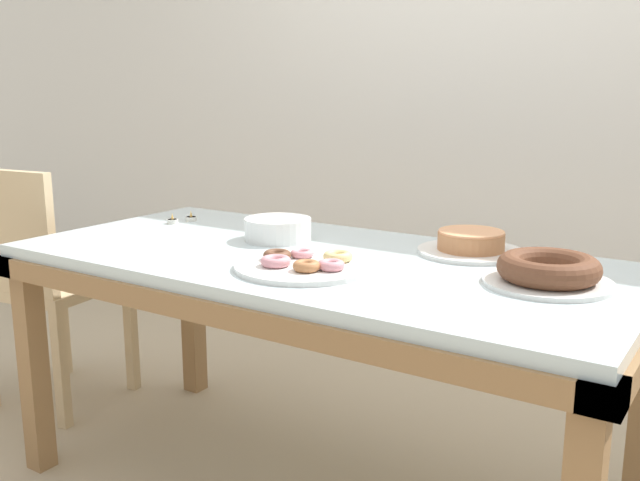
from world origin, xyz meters
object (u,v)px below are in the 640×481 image
(cake_golden_bundt, at_px, (548,271))
(tealight_near_cakes, at_px, (172,221))
(cake_chocolate_round, at_px, (471,244))
(tealight_left_edge, at_px, (287,224))
(plate_stack, at_px, (278,229))
(chair, at_px, (41,276))
(pastry_platter, at_px, (304,264))
(tealight_centre, at_px, (191,218))

(cake_golden_bundt, height_order, tealight_near_cakes, cake_golden_bundt)
(cake_chocolate_round, distance_m, cake_golden_bundt, 0.35)
(tealight_left_edge, height_order, tealight_near_cakes, same)
(cake_chocolate_round, height_order, plate_stack, plate_stack)
(tealight_near_cakes, bearing_deg, plate_stack, -2.05)
(plate_stack, bearing_deg, chair, -171.00)
(pastry_platter, xyz_separation_m, plate_stack, (-0.27, 0.25, 0.02))
(chair, height_order, cake_chocolate_round, chair)
(tealight_left_edge, bearing_deg, chair, -158.64)
(chair, xyz_separation_m, tealight_left_edge, (0.90, 0.35, 0.24))
(pastry_platter, height_order, tealight_left_edge, pastry_platter)
(tealight_centre, bearing_deg, pastry_platter, -25.27)
(cake_chocolate_round, xyz_separation_m, tealight_left_edge, (-0.68, 0.04, -0.02))
(cake_golden_bundt, bearing_deg, tealight_centre, 173.59)
(cake_golden_bundt, height_order, tealight_centre, cake_golden_bundt)
(cake_chocolate_round, distance_m, tealight_near_cakes, 1.06)
(cake_chocolate_round, bearing_deg, cake_golden_bundt, -37.09)
(pastry_platter, bearing_deg, cake_chocolate_round, 53.35)
(tealight_near_cakes, bearing_deg, cake_golden_bundt, -3.21)
(pastry_platter, height_order, tealight_centre, pastry_platter)
(tealight_left_edge, bearing_deg, plate_stack, -62.07)
(cake_golden_bundt, xyz_separation_m, pastry_platter, (-0.59, -0.20, -0.02))
(plate_stack, bearing_deg, tealight_left_edge, 117.93)
(pastry_platter, xyz_separation_m, tealight_centre, (-0.73, 0.34, -0.00))
(pastry_platter, relative_size, tealight_left_edge, 9.31)
(chair, bearing_deg, tealight_near_cakes, 18.40)
(cake_chocolate_round, bearing_deg, tealight_centre, -176.38)
(cake_chocolate_round, relative_size, cake_golden_bundt, 0.98)
(cake_chocolate_round, distance_m, tealight_centre, 1.03)
(plate_stack, distance_m, tealight_left_edge, 0.22)
(tealight_left_edge, distance_m, tealight_near_cakes, 0.41)
(tealight_left_edge, height_order, tealight_centre, same)
(plate_stack, relative_size, tealight_centre, 5.25)
(chair, bearing_deg, cake_chocolate_round, 11.23)
(cake_golden_bundt, xyz_separation_m, tealight_centre, (-1.31, 0.15, -0.02))
(tealight_left_edge, distance_m, tealight_centre, 0.37)
(tealight_near_cakes, bearing_deg, cake_chocolate_round, 7.47)
(tealight_centre, bearing_deg, tealight_near_cakes, -105.81)
(chair, xyz_separation_m, tealight_centre, (0.55, 0.25, 0.24))
(chair, bearing_deg, tealight_centre, 24.35)
(cake_golden_bundt, distance_m, tealight_centre, 1.32)
(cake_chocolate_round, relative_size, tealight_left_edge, 7.65)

